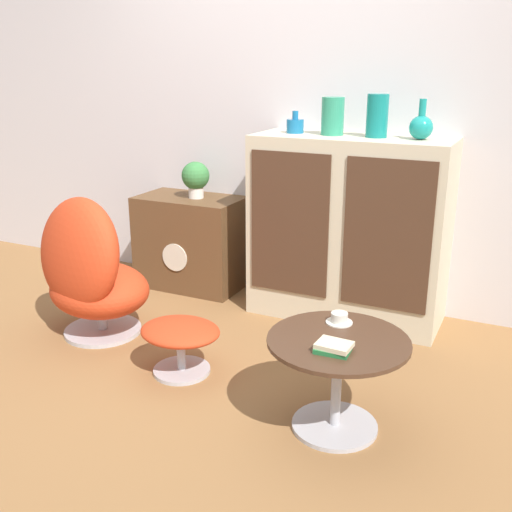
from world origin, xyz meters
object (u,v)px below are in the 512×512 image
object	(u,v)px
vase_leftmost	(295,125)
teacup	(339,319)
coffee_table	(337,369)
potted_plant	(196,177)
vase_rightmost	(421,126)
egg_chair	(90,273)
vase_inner_right	(377,116)
ottoman	(180,336)
book_stack	(334,347)
tv_console	(191,242)
sideboard	(348,229)
vase_inner_left	(333,116)

from	to	relation	value
vase_leftmost	teacup	distance (m)	1.43
coffee_table	potted_plant	bearing A→B (deg)	139.06
vase_rightmost	egg_chair	bearing A→B (deg)	-149.81
vase_inner_right	vase_rightmost	distance (m)	0.25
teacup	coffee_table	bearing A→B (deg)	-72.68
egg_chair	ottoman	world-z (taller)	egg_chair
coffee_table	vase_rightmost	world-z (taller)	vase_rightmost
potted_plant	book_stack	world-z (taller)	potted_plant
egg_chair	vase_inner_right	size ratio (longest dim) A/B	3.55
vase_leftmost	vase_rightmost	xyz separation A→B (m)	(0.74, 0.00, 0.03)
tv_console	potted_plant	distance (m)	0.46
sideboard	vase_rightmost	world-z (taller)	vase_rightmost
coffee_table	potted_plant	distance (m)	1.96
vase_leftmost	potted_plant	bearing A→B (deg)	177.73
sideboard	vase_inner_right	bearing A→B (deg)	1.67
vase_inner_right	vase_rightmost	size ratio (longest dim) A/B	1.09
coffee_table	vase_inner_right	size ratio (longest dim) A/B	2.51
sideboard	egg_chair	bearing A→B (deg)	-142.78
tv_console	vase_leftmost	size ratio (longest dim) A/B	5.53
tv_console	vase_rightmost	xyz separation A→B (m)	(1.52, -0.03, 0.87)
vase_inner_right	tv_console	bearing A→B (deg)	178.72
vase_inner_right	teacup	bearing A→B (deg)	-81.48
sideboard	teacup	distance (m)	1.10
coffee_table	vase_inner_right	bearing A→B (deg)	99.70
sideboard	vase_inner_right	xyz separation A→B (m)	(0.13, 0.00, 0.68)
coffee_table	sideboard	bearing A→B (deg)	105.72
vase_rightmost	book_stack	size ratio (longest dim) A/B	1.50
tv_console	vase_inner_left	size ratio (longest dim) A/B	3.34
vase_inner_right	book_stack	world-z (taller)	vase_inner_right
vase_inner_left	teacup	xyz separation A→B (m)	(0.42, -1.05, -0.78)
coffee_table	vase_leftmost	xyz separation A→B (m)	(-0.70, 1.21, 0.87)
vase_inner_right	sideboard	bearing A→B (deg)	-178.33
tv_console	vase_inner_right	world-z (taller)	vase_inner_right
vase_leftmost	vase_inner_right	size ratio (longest dim) A/B	0.55
vase_inner_right	teacup	xyz separation A→B (m)	(0.16, -1.05, -0.79)
vase_leftmost	book_stack	distance (m)	1.67
ottoman	potted_plant	size ratio (longest dim) A/B	1.69
ottoman	potted_plant	world-z (taller)	potted_plant
ottoman	coffee_table	xyz separation A→B (m)	(0.87, -0.13, 0.09)
book_stack	coffee_table	bearing A→B (deg)	98.19
teacup	book_stack	world-z (taller)	teacup
tv_console	vase_inner_right	xyz separation A→B (m)	(1.28, -0.03, 0.91)
book_stack	vase_inner_right	bearing A→B (deg)	99.57
ottoman	teacup	world-z (taller)	teacup
potted_plant	ottoman	bearing A→B (deg)	-63.16
tv_console	ottoman	size ratio (longest dim) A/B	1.73
egg_chair	book_stack	size ratio (longest dim) A/B	5.83
coffee_table	egg_chair	bearing A→B (deg)	169.83
egg_chair	vase_rightmost	distance (m)	2.02
egg_chair	vase_leftmost	world-z (taller)	vase_leftmost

